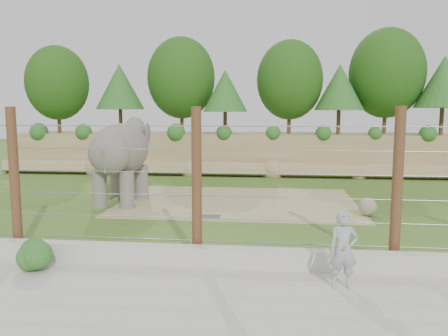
# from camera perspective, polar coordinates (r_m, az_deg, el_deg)

# --- Properties ---
(ground) EXTENTS (90.00, 90.00, 0.00)m
(ground) POSITION_cam_1_polar(r_m,az_deg,el_deg) (16.07, -0.78, -6.57)
(ground) COLOR #385A19
(ground) RESTS_ON ground
(back_embankment) EXTENTS (30.00, 5.52, 8.77)m
(back_embankment) POSITION_cam_1_polar(r_m,az_deg,el_deg) (28.19, 3.58, 7.50)
(back_embankment) COLOR olive
(back_embankment) RESTS_ON ground
(dirt_patch) EXTENTS (10.00, 7.00, 0.02)m
(dirt_patch) POSITION_cam_1_polar(r_m,az_deg,el_deg) (18.93, 1.84, -4.42)
(dirt_patch) COLOR #998C5C
(dirt_patch) RESTS_ON ground
(drain_grate) EXTENTS (1.00, 0.60, 0.03)m
(drain_grate) POSITION_cam_1_polar(r_m,az_deg,el_deg) (16.16, -2.32, -6.36)
(drain_grate) COLOR #262628
(drain_grate) RESTS_ON dirt_patch
(elephant) EXTENTS (1.95, 4.42, 3.55)m
(elephant) POSITION_cam_1_polar(r_m,az_deg,el_deg) (18.94, -13.33, 0.80)
(elephant) COLOR #6A635E
(elephant) RESTS_ON ground
(stone_ball) EXTENTS (0.67, 0.67, 0.67)m
(stone_ball) POSITION_cam_1_polar(r_m,az_deg,el_deg) (17.13, 18.26, -4.85)
(stone_ball) COLOR gray
(stone_ball) RESTS_ON dirt_patch
(retaining_wall) EXTENTS (26.00, 0.35, 0.50)m
(retaining_wall) POSITION_cam_1_polar(r_m,az_deg,el_deg) (11.24, -3.95, -11.38)
(retaining_wall) COLOR beige
(retaining_wall) RESTS_ON ground
(walkway) EXTENTS (26.00, 4.00, 0.01)m
(walkway) POSITION_cam_1_polar(r_m,az_deg,el_deg) (9.50, -6.16, -16.59)
(walkway) COLOR beige
(walkway) RESTS_ON ground
(barrier_fence) EXTENTS (20.26, 0.26, 4.00)m
(barrier_fence) POSITION_cam_1_polar(r_m,az_deg,el_deg) (11.30, -3.58, -2.13)
(barrier_fence) COLOR #512919
(barrier_fence) RESTS_ON ground
(walkway_shrub) EXTENTS (0.79, 0.79, 0.79)m
(walkway_shrub) POSITION_cam_1_polar(r_m,az_deg,el_deg) (11.77, -23.70, -10.35)
(walkway_shrub) COLOR #21621C
(walkway_shrub) RESTS_ON walkway
(zookeeper) EXTENTS (0.66, 0.46, 1.72)m
(zookeeper) POSITION_cam_1_polar(r_m,az_deg,el_deg) (10.01, 15.31, -10.28)
(zookeeper) COLOR #B4B7BE
(zookeeper) RESTS_ON walkway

